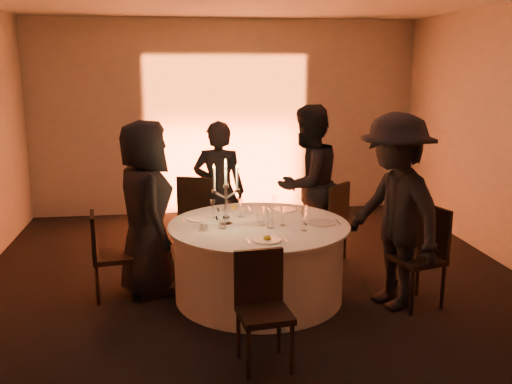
{
  "coord_description": "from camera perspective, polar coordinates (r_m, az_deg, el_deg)",
  "views": [
    {
      "loc": [
        -0.79,
        -5.38,
        2.33
      ],
      "look_at": [
        0.0,
        0.2,
        1.05
      ],
      "focal_mm": 40.0,
      "sensor_mm": 36.0,
      "label": 1
    }
  ],
  "objects": [
    {
      "name": "floor",
      "position": [
        5.92,
        0.28,
        -10.4
      ],
      "size": [
        7.0,
        7.0,
        0.0
      ],
      "primitive_type": "plane",
      "color": "black",
      "rests_on": "ground"
    },
    {
      "name": "wall_back",
      "position": [
        8.96,
        -3.0,
        7.44
      ],
      "size": [
        7.0,
        0.0,
        7.0
      ],
      "primitive_type": "plane",
      "rotation": [
        1.57,
        0.0,
        0.0
      ],
      "color": "#A5A199",
      "rests_on": "floor"
    },
    {
      "name": "wall_front",
      "position": [
        2.2,
        13.87,
        -9.65
      ],
      "size": [
        7.0,
        0.0,
        7.0
      ],
      "primitive_type": "plane",
      "rotation": [
        -1.57,
        0.0,
        0.0
      ],
      "color": "#A5A199",
      "rests_on": "floor"
    },
    {
      "name": "uplighter_fixture",
      "position": [
        8.91,
        -2.72,
        -2.06
      ],
      "size": [
        0.25,
        0.12,
        0.1
      ],
      "primitive_type": "cube",
      "color": "black",
      "rests_on": "floor"
    },
    {
      "name": "banquet_table",
      "position": [
        5.78,
        0.28,
        -6.89
      ],
      "size": [
        1.8,
        1.8,
        0.77
      ],
      "color": "black",
      "rests_on": "floor"
    },
    {
      "name": "chair_left",
      "position": [
        5.91,
        -14.87,
        -5.72
      ],
      "size": [
        0.44,
        0.44,
        0.88
      ],
      "rotation": [
        0.0,
        0.0,
        1.71
      ],
      "color": "black",
      "rests_on": "floor"
    },
    {
      "name": "chair_back_left",
      "position": [
        6.93,
        -5.77,
        -1.93
      ],
      "size": [
        0.57,
        0.57,
        1.02
      ],
      "rotation": [
        0.0,
        0.0,
        2.79
      ],
      "color": "black",
      "rests_on": "floor"
    },
    {
      "name": "chair_back_right",
      "position": [
        6.8,
        7.45,
        -2.57
      ],
      "size": [
        0.59,
        0.59,
        0.96
      ],
      "rotation": [
        0.0,
        0.0,
        -2.38
      ],
      "color": "black",
      "rests_on": "floor"
    },
    {
      "name": "chair_right",
      "position": [
        5.8,
        16.43,
        -5.6
      ],
      "size": [
        0.53,
        0.53,
        0.98
      ],
      "rotation": [
        0.0,
        0.0,
        -1.3
      ],
      "color": "black",
      "rests_on": "floor"
    },
    {
      "name": "chair_front",
      "position": [
        4.53,
        0.61,
        -10.92
      ],
      "size": [
        0.44,
        0.44,
        0.9
      ],
      "rotation": [
        0.0,
        0.0,
        0.11
      ],
      "color": "black",
      "rests_on": "floor"
    },
    {
      "name": "guest_left",
      "position": [
        5.85,
        -10.97,
        -1.64
      ],
      "size": [
        0.77,
        0.99,
        1.79
      ],
      "primitive_type": "imported",
      "rotation": [
        0.0,
        0.0,
        1.82
      ],
      "color": "black",
      "rests_on": "floor"
    },
    {
      "name": "guest_back_left",
      "position": [
        6.77,
        -3.72,
        0.04
      ],
      "size": [
        0.69,
        0.54,
        1.68
      ],
      "primitive_type": "imported",
      "rotation": [
        0.0,
        0.0,
        2.9
      ],
      "color": "black",
      "rests_on": "floor"
    },
    {
      "name": "guest_back_right",
      "position": [
        6.71,
        5.18,
        0.73
      ],
      "size": [
        1.15,
        1.1,
        1.87
      ],
      "primitive_type": "imported",
      "rotation": [
        0.0,
        0.0,
        -2.52
      ],
      "color": "black",
      "rests_on": "floor"
    },
    {
      "name": "guest_right",
      "position": [
        5.58,
        13.67,
        -1.96
      ],
      "size": [
        1.02,
        1.37,
        1.89
      ],
      "primitive_type": "imported",
      "rotation": [
        0.0,
        0.0,
        -1.28
      ],
      "color": "black",
      "rests_on": "floor"
    },
    {
      "name": "plate_left",
      "position": [
        5.84,
        -5.61,
        -2.7
      ],
      "size": [
        0.36,
        0.27,
        0.01
      ],
      "color": "white",
      "rests_on": "banquet_table"
    },
    {
      "name": "plate_back_left",
      "position": [
        6.2,
        -2.24,
        -1.62
      ],
      "size": [
        0.36,
        0.25,
        0.08
      ],
      "color": "white",
      "rests_on": "banquet_table"
    },
    {
      "name": "plate_back_right",
      "position": [
        6.2,
        2.85,
        -1.74
      ],
      "size": [
        0.35,
        0.26,
        0.01
      ],
      "color": "white",
      "rests_on": "banquet_table"
    },
    {
      "name": "plate_right",
      "position": [
        5.71,
        6.57,
        -3.07
      ],
      "size": [
        0.36,
        0.28,
        0.01
      ],
      "color": "white",
      "rests_on": "banquet_table"
    },
    {
      "name": "plate_front",
      "position": [
        5.13,
        1.12,
        -4.71
      ],
      "size": [
        0.36,
        0.26,
        0.08
      ],
      "color": "white",
      "rests_on": "banquet_table"
    },
    {
      "name": "coffee_cup",
      "position": [
        5.48,
        -5.19,
        -3.48
      ],
      "size": [
        0.11,
        0.11,
        0.07
      ],
      "color": "white",
      "rests_on": "banquet_table"
    },
    {
      "name": "candelabra",
      "position": [
        5.56,
        -3.02,
        -1.04
      ],
      "size": [
        0.28,
        0.13,
        0.67
      ],
      "color": "silver",
      "rests_on": "banquet_table"
    },
    {
      "name": "wine_glass_a",
      "position": [
        5.86,
        -4.33,
        -1.29
      ],
      "size": [
        0.07,
        0.07,
        0.19
      ],
      "color": "silver",
      "rests_on": "banquet_table"
    },
    {
      "name": "wine_glass_b",
      "position": [
        5.58,
        2.72,
        -1.99
      ],
      "size": [
        0.07,
        0.07,
        0.19
      ],
      "color": "silver",
      "rests_on": "banquet_table"
    },
    {
      "name": "wine_glass_c",
      "position": [
        5.41,
        4.84,
        -2.51
      ],
      "size": [
        0.07,
        0.07,
        0.19
      ],
      "color": "silver",
      "rests_on": "banquet_table"
    },
    {
      "name": "wine_glass_d",
      "position": [
        5.62,
        4.88,
        -1.91
      ],
      "size": [
        0.07,
        0.07,
        0.19
      ],
      "color": "silver",
      "rests_on": "banquet_table"
    },
    {
      "name": "wine_glass_e",
      "position": [
        5.58,
        0.73,
        -1.98
      ],
      "size": [
        0.07,
        0.07,
        0.19
      ],
      "color": "silver",
      "rests_on": "banquet_table"
    },
    {
      "name": "wine_glass_f",
      "position": [
        5.88,
        -1.54,
        -1.2
      ],
      "size": [
        0.07,
        0.07,
        0.19
      ],
      "color": "silver",
      "rests_on": "banquet_table"
    },
    {
      "name": "wine_glass_g",
      "position": [
        6.04,
        1.82,
        -0.84
      ],
      "size": [
        0.07,
        0.07,
        0.19
      ],
      "color": "silver",
      "rests_on": "banquet_table"
    },
    {
      "name": "tumbler_a",
      "position": [
        5.5,
        -3.37,
        -3.21
      ],
      "size": [
        0.07,
        0.07,
        0.09
      ],
      "primitive_type": "cylinder",
      "color": "silver",
      "rests_on": "banquet_table"
    },
    {
      "name": "tumbler_b",
      "position": [
        5.84,
        1.41,
        -2.24
      ],
      "size": [
        0.07,
        0.07,
        0.09
      ],
      "primitive_type": "cylinder",
      "color": "silver",
      "rests_on": "banquet_table"
    },
    {
      "name": "tumbler_c",
      "position": [
        5.73,
        0.41,
        -2.54
      ],
      "size": [
        0.07,
        0.07,
        0.09
      ],
      "primitive_type": "cylinder",
      "color": "silver",
      "rests_on": "banquet_table"
    },
    {
      "name": "tumbler_d",
      "position": [
        5.51,
        1.45,
        -3.16
      ],
      "size": [
        0.07,
        0.07,
        0.09
      ],
      "primitive_type": "cylinder",
      "color": "silver",
      "rests_on": "banquet_table"
    }
  ]
}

